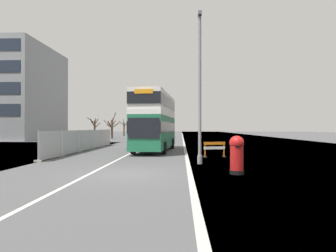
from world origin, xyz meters
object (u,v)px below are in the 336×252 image
Objects in this scene: red_pillar_postbox at (237,153)px; car_oncoming_near at (136,135)px; car_receding_mid at (142,134)px; lamppost_foreground at (200,92)px; double_decker_bus at (155,121)px; roadworks_barrier at (214,148)px; car_receding_far at (168,133)px.

car_oncoming_near is (-9.14, 28.88, 0.05)m from red_pillar_postbox.
lamppost_foreground is at bearing -76.33° from car_receding_mid.
lamppost_foreground is (3.36, -8.83, 1.42)m from double_decker_bus.
double_decker_bus is 1.18× the size of lamppost_foreground.
lamppost_foreground is 1.97× the size of car_receding_mid.
car_receding_mid reaches higher than red_pillar_postbox.
roadworks_barrier is at bearing -48.03° from double_decker_bus.
roadworks_barrier is 38.97m from car_receding_far.
car_receding_far is (4.11, 9.96, -0.03)m from car_receding_mid.
car_receding_mid is at bearing 100.85° from double_decker_bus.
car_receding_far reaches higher than car_oncoming_near.
double_decker_bus is 7.21m from roadworks_barrier.
car_receding_far is at bearing 95.07° from lamppost_foreground.
roadworks_barrier is at bearing -67.55° from car_oncoming_near.
roadworks_barrier is (-0.15, 7.12, -0.28)m from red_pillar_postbox.
lamppost_foreground is 2.13× the size of car_oncoming_near.
double_decker_bus is 2.33× the size of car_receding_mid.
car_receding_far is at bearing 96.45° from red_pillar_postbox.
lamppost_foreground is at bearing 112.44° from red_pillar_postbox.
double_decker_bus is 6.38× the size of roadworks_barrier.
car_oncoming_near is 0.92× the size of car_receding_far.
car_oncoming_near reaches higher than red_pillar_postbox.
car_oncoming_near is 0.92× the size of car_receding_mid.
car_receding_far is at bearing 90.68° from double_decker_bus.
red_pillar_postbox is 36.98m from car_receding_mid.
double_decker_bus is at bearing 131.97° from roadworks_barrier.
lamppost_foreground reaches higher than double_decker_bus.
double_decker_bus reaches higher than car_receding_mid.
red_pillar_postbox is at bearing -83.55° from car_receding_far.
car_receding_far is at bearing 76.77° from car_oncoming_near.
roadworks_barrier is 0.36× the size of car_receding_mid.
red_pillar_postbox is 0.39× the size of car_receding_far.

